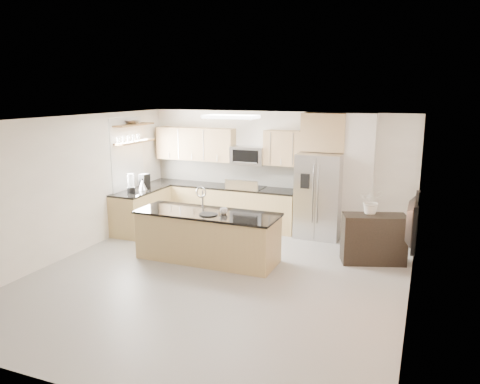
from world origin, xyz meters
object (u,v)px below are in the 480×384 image
at_px(credenza, 374,239).
at_px(platter, 208,214).
at_px(island, 208,236).
at_px(television, 407,220).
at_px(kettle, 142,185).
at_px(bowl, 133,122).
at_px(blender, 131,185).
at_px(range, 246,207).
at_px(microwave, 248,155).
at_px(flower_vase, 372,195).
at_px(refrigerator, 319,195).
at_px(coffee_maker, 144,181).
at_px(cup, 224,211).

xyz_separation_m(credenza, platter, (-2.72, -1.14, 0.47)).
distance_m(island, television, 3.64).
bearing_deg(kettle, television, -20.44).
bearing_deg(island, bowl, 152.42).
bearing_deg(credenza, blender, 163.74).
xyz_separation_m(range, island, (0.10, -2.20, -0.02)).
bearing_deg(blender, platter, -22.67).
bearing_deg(microwave, island, -87.55).
xyz_separation_m(microwave, platter, (0.20, -2.48, -0.72)).
bearing_deg(platter, range, 94.79).
bearing_deg(kettle, range, 27.57).
distance_m(microwave, television, 4.79).
distance_m(island, platter, 0.49).
bearing_deg(bowl, credenza, -2.80).
bearing_deg(flower_vase, blender, -176.83).
height_order(kettle, television, television).
bearing_deg(bowl, blender, -68.59).
relative_size(platter, bowl, 0.79).
height_order(refrigerator, flower_vase, refrigerator).
distance_m(coffee_maker, television, 6.05).
xyz_separation_m(range, bowl, (-2.25, -0.96, 1.92)).
xyz_separation_m(refrigerator, platter, (-1.46, -2.31, 0.02)).
bearing_deg(range, coffee_maker, -157.44).
distance_m(microwave, credenza, 3.43).
xyz_separation_m(island, credenza, (2.82, 0.98, -0.01)).
height_order(platter, flower_vase, flower_vase).
bearing_deg(bowl, flower_vase, -1.95).
height_order(blender, television, television).
height_order(microwave, platter, microwave).
relative_size(cup, bowl, 0.33).
xyz_separation_m(island, coffee_maker, (-2.19, 1.33, 0.62)).
relative_size(refrigerator, cup, 12.90).
distance_m(island, bowl, 3.29).
bearing_deg(coffee_maker, kettle, -69.47).
bearing_deg(coffee_maker, flower_vase, -3.09).
bearing_deg(blender, bowl, 111.41).
relative_size(credenza, blender, 2.70).
height_order(platter, blender, blender).
xyz_separation_m(range, kettle, (-2.02, -1.06, 0.56)).
xyz_separation_m(refrigerator, television, (1.85, -3.07, 0.46)).
distance_m(blender, coffee_maker, 0.54).
bearing_deg(range, credenza, -22.60).
bearing_deg(microwave, range, -90.00).
bearing_deg(blender, coffee_maker, 92.12).
xyz_separation_m(microwave, cup, (0.42, -2.33, -0.68)).
xyz_separation_m(cup, kettle, (-2.45, 1.15, 0.08)).
distance_m(coffee_maker, bowl, 1.33).
relative_size(island, coffee_maker, 8.24).
bearing_deg(flower_vase, refrigerator, 137.30).
height_order(coffee_maker, flower_vase, flower_vase).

